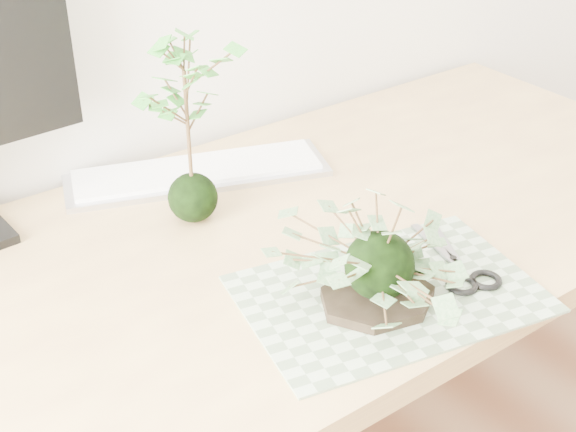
# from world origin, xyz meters

# --- Properties ---
(desk) EXTENTS (1.60, 0.70, 0.74)m
(desk) POSITION_xyz_m (0.06, 1.23, 0.65)
(desk) COLOR tan
(desk) RESTS_ON ground_plane
(cutting_mat) EXTENTS (0.45, 0.34, 0.00)m
(cutting_mat) POSITION_xyz_m (0.09, 1.02, 0.74)
(cutting_mat) COLOR #5A7053
(cutting_mat) RESTS_ON desk
(stone_dish) EXTENTS (0.20, 0.20, 0.01)m
(stone_dish) POSITION_xyz_m (0.06, 1.01, 0.75)
(stone_dish) COLOR black
(stone_dish) RESTS_ON cutting_mat
(ivy_kokedama) EXTENTS (0.30, 0.30, 0.19)m
(ivy_kokedama) POSITION_xyz_m (0.06, 1.01, 0.85)
(ivy_kokedama) COLOR black
(ivy_kokedama) RESTS_ON stone_dish
(maple_kokedama) EXTENTS (0.21, 0.21, 0.33)m
(maple_kokedama) POSITION_xyz_m (-0.03, 1.35, 0.97)
(maple_kokedama) COLOR black
(maple_kokedama) RESTS_ON desk
(keyboard) EXTENTS (0.47, 0.28, 0.02)m
(keyboard) POSITION_xyz_m (0.05, 1.47, 0.75)
(keyboard) COLOR #B1B0B8
(keyboard) RESTS_ON desk
(scissors) EXTENTS (0.10, 0.19, 0.01)m
(scissors) POSITION_xyz_m (0.21, 0.99, 0.75)
(scissors) COLOR gray
(scissors) RESTS_ON cutting_mat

